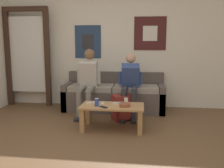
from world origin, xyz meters
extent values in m
plane|color=brown|center=(0.00, 0.00, 0.00)|extent=(18.00, 18.00, 0.00)
cube|color=silver|center=(0.00, 2.61, 1.27)|extent=(10.00, 0.05, 2.55)
cube|color=navy|center=(-0.52, 2.58, 1.41)|extent=(0.58, 0.01, 0.71)
cube|color=#2D2D33|center=(-0.52, 2.57, 1.41)|extent=(0.26, 0.01, 0.32)
cube|color=#471E1E|center=(0.82, 2.58, 1.58)|extent=(0.67, 0.01, 0.70)
cube|color=silver|center=(0.82, 2.57, 1.58)|extent=(0.30, 0.01, 0.31)
cube|color=#382319|center=(-2.28, 2.39, 1.02)|extent=(0.10, 0.10, 2.05)
cube|color=#382319|center=(-1.38, 2.39, 1.02)|extent=(0.10, 0.10, 2.05)
cube|color=#382319|center=(-1.83, 2.39, 2.10)|extent=(1.00, 0.10, 0.10)
cube|color=silver|center=(-1.83, 2.41, 1.13)|extent=(0.82, 0.02, 1.64)
cube|color=#564C47|center=(0.10, 2.52, 0.38)|extent=(2.06, 0.13, 0.76)
cube|color=#564C47|center=(0.10, 2.15, 0.21)|extent=(2.06, 0.61, 0.42)
cube|color=#564C47|center=(-0.87, 2.15, 0.27)|extent=(0.12, 0.61, 0.54)
cube|color=#564C47|center=(1.07, 2.15, 0.27)|extent=(0.12, 0.61, 0.54)
cube|color=gray|center=(-0.35, 2.15, 0.47)|extent=(0.89, 0.57, 0.10)
cube|color=gray|center=(0.56, 2.15, 0.47)|extent=(0.89, 0.57, 0.10)
cube|color=#B27F4C|center=(0.21, 1.03, 0.38)|extent=(1.01, 0.52, 0.03)
cube|color=#B27F4C|center=(-0.24, 1.24, 0.18)|extent=(0.07, 0.07, 0.37)
cube|color=#B27F4C|center=(0.66, 1.24, 0.18)|extent=(0.07, 0.07, 0.37)
cube|color=#B27F4C|center=(-0.24, 0.82, 0.18)|extent=(0.07, 0.07, 0.37)
cube|color=#B27F4C|center=(0.66, 0.82, 0.18)|extent=(0.07, 0.07, 0.37)
cylinder|color=gray|center=(-0.46, 1.70, 0.52)|extent=(0.11, 0.42, 0.11)
cylinder|color=gray|center=(-0.46, 1.49, 0.27)|extent=(0.10, 0.10, 0.50)
cube|color=#232328|center=(-0.46, 1.42, 0.03)|extent=(0.11, 0.25, 0.05)
cylinder|color=gray|center=(-0.28, 1.70, 0.52)|extent=(0.11, 0.42, 0.11)
cylinder|color=gray|center=(-0.28, 1.49, 0.27)|extent=(0.10, 0.10, 0.50)
cube|color=#232328|center=(-0.28, 1.42, 0.03)|extent=(0.11, 0.25, 0.05)
cube|color=beige|center=(-0.37, 1.96, 0.77)|extent=(0.35, 0.33, 0.54)
sphere|color=brown|center=(-0.37, 2.04, 1.16)|extent=(0.21, 0.21, 0.21)
cylinder|color=beige|center=(-0.56, 1.96, 0.73)|extent=(0.08, 0.11, 0.29)
cylinder|color=beige|center=(-0.18, 1.96, 0.73)|extent=(0.08, 0.11, 0.29)
cylinder|color=#2D2D33|center=(0.36, 1.70, 0.52)|extent=(0.11, 0.41, 0.11)
cylinder|color=#2D2D33|center=(0.36, 1.50, 0.27)|extent=(0.10, 0.10, 0.50)
cube|color=#232328|center=(0.36, 1.43, 0.03)|extent=(0.11, 0.25, 0.05)
cylinder|color=#2D2D33|center=(0.54, 1.70, 0.52)|extent=(0.11, 0.41, 0.11)
cylinder|color=#2D2D33|center=(0.54, 1.50, 0.27)|extent=(0.10, 0.10, 0.50)
cube|color=#232328|center=(0.54, 1.43, 0.03)|extent=(0.11, 0.25, 0.05)
cube|color=#33477F|center=(0.45, 1.99, 0.74)|extent=(0.37, 0.39, 0.51)
sphere|color=tan|center=(0.45, 2.11, 1.09)|extent=(0.20, 0.20, 0.20)
cylinder|color=#33477F|center=(0.25, 2.00, 0.70)|extent=(0.08, 0.12, 0.26)
cylinder|color=#33477F|center=(0.64, 2.00, 0.70)|extent=(0.08, 0.12, 0.26)
cube|color=maroon|center=(0.33, 1.57, 0.23)|extent=(0.43, 0.39, 0.45)
cube|color=maroon|center=(0.38, 1.47, 0.13)|extent=(0.26, 0.19, 0.20)
cylinder|color=brown|center=(0.42, 0.96, 0.42)|extent=(0.17, 0.17, 0.05)
torus|color=brown|center=(0.42, 0.96, 0.45)|extent=(0.18, 0.18, 0.02)
cylinder|color=silver|center=(0.42, 1.20, 0.44)|extent=(0.06, 0.06, 0.09)
cylinder|color=black|center=(0.42, 1.20, 0.49)|extent=(0.00, 0.00, 0.01)
cylinder|color=#28479E|center=(-0.02, 0.94, 0.46)|extent=(0.07, 0.07, 0.12)
cylinder|color=silver|center=(-0.02, 0.94, 0.52)|extent=(0.06, 0.06, 0.00)
cube|color=white|center=(-0.16, 1.11, 0.41)|extent=(0.14, 0.11, 0.02)
cylinder|color=#333842|center=(-0.13, 1.13, 0.42)|extent=(0.01, 0.01, 0.00)
cube|color=white|center=(0.05, 1.09, 0.41)|extent=(0.04, 0.15, 0.02)
cylinder|color=#333842|center=(0.05, 1.12, 0.42)|extent=(0.01, 0.01, 0.00)
cube|color=white|center=(0.27, 1.12, 0.41)|extent=(0.13, 0.12, 0.02)
cylinder|color=#333842|center=(0.30, 1.14, 0.42)|extent=(0.01, 0.01, 0.00)
cube|color=black|center=(0.09, 0.88, 0.40)|extent=(0.14, 0.14, 0.01)
cube|color=black|center=(0.09, 0.88, 0.41)|extent=(0.13, 0.13, 0.00)
camera|label=1|loc=(0.69, -2.83, 1.38)|focal=40.00mm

